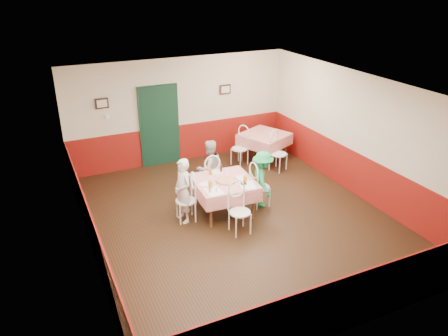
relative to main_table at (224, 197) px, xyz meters
name	(u,v)px	position (x,y,z in m)	size (l,w,h in m)	color
floor	(238,218)	(0.17, -0.35, -0.38)	(7.00, 7.00, 0.00)	black
ceiling	(240,88)	(0.17, -0.35, 2.42)	(7.00, 7.00, 0.00)	white
back_wall	(180,111)	(0.17, 3.15, 1.02)	(6.00, 0.10, 2.80)	beige
front_wall	(358,250)	(0.17, -3.85, 1.02)	(6.00, 0.10, 2.80)	beige
left_wall	(84,185)	(-2.83, -0.35, 1.02)	(0.10, 7.00, 2.80)	beige
right_wall	(358,135)	(3.17, -0.35, 1.02)	(0.10, 7.00, 2.80)	beige
wainscot_back	(182,143)	(0.17, 3.13, 0.12)	(6.00, 0.03, 1.00)	maroon
wainscot_front	(349,303)	(0.17, -3.84, 0.12)	(6.00, 0.03, 1.00)	maroon
wainscot_left	(91,230)	(-2.82, -0.35, 0.12)	(0.03, 7.00, 1.00)	maroon
wainscot_right	(353,172)	(3.15, -0.35, 0.12)	(0.03, 7.00, 1.00)	maroon
door	(160,127)	(-0.43, 3.10, 0.68)	(0.96, 0.06, 2.10)	black
picture_left	(102,103)	(-1.83, 3.10, 1.48)	(0.32, 0.03, 0.26)	black
picture_right	(225,89)	(1.47, 3.10, 1.48)	(0.32, 0.03, 0.26)	black
thermostat	(108,117)	(-1.73, 3.10, 1.12)	(0.10, 0.03, 0.10)	white
main_table	(224,197)	(0.00, 0.00, 0.00)	(1.22, 1.22, 0.77)	red
second_table	(264,147)	(2.21, 2.17, 0.00)	(1.12, 1.12, 0.77)	red
chair_left	(186,201)	(-0.85, 0.05, 0.08)	(0.42, 0.42, 0.90)	white
chair_right	(260,187)	(0.85, -0.05, 0.08)	(0.42, 0.42, 0.90)	white
chair_far	(210,178)	(0.05, 0.85, 0.08)	(0.42, 0.42, 0.90)	white
chair_near	(240,212)	(-0.05, -0.85, 0.08)	(0.42, 0.42, 0.90)	white
chair_second_a	(240,149)	(1.46, 2.17, 0.08)	(0.42, 0.42, 0.90)	white
chair_second_b	(278,154)	(2.21, 1.42, 0.08)	(0.42, 0.42, 0.90)	white
pizza	(226,181)	(0.02, -0.04, 0.40)	(0.41, 0.41, 0.03)	#B74723
plate_left	(205,184)	(-0.43, 0.00, 0.39)	(0.25, 0.25, 0.01)	white
plate_right	(242,178)	(0.40, -0.05, 0.39)	(0.25, 0.25, 0.01)	white
plate_far	(217,172)	(0.03, 0.43, 0.39)	(0.25, 0.25, 0.01)	white
glass_a	(210,185)	(-0.40, -0.20, 0.46)	(0.08, 0.08, 0.15)	#BF7219
glass_b	(245,179)	(0.37, -0.25, 0.46)	(0.08, 0.08, 0.14)	#BF7219
glass_c	(210,172)	(-0.14, 0.40, 0.45)	(0.07, 0.07, 0.13)	#BF7219
beer_bottle	(221,168)	(0.12, 0.42, 0.48)	(0.05, 0.05, 0.19)	#381C0A
shaker_a	(210,190)	(-0.47, -0.37, 0.43)	(0.04, 0.04, 0.09)	silver
shaker_b	(216,190)	(-0.36, -0.42, 0.43)	(0.04, 0.04, 0.09)	silver
shaker_c	(210,190)	(-0.48, -0.36, 0.43)	(0.04, 0.04, 0.09)	#B23319
menu_left	(214,191)	(-0.39, -0.35, 0.39)	(0.30, 0.40, 0.00)	white
menu_right	(248,185)	(0.35, -0.40, 0.39)	(0.30, 0.40, 0.00)	white
wallet	(244,184)	(0.30, -0.33, 0.40)	(0.11, 0.09, 0.02)	black
diner_left	(183,191)	(-0.90, 0.05, 0.31)	(0.50, 0.33, 1.38)	gray
diner_far	(209,168)	(0.05, 0.90, 0.30)	(0.65, 0.51, 1.34)	gray
diner_right	(262,179)	(0.90, -0.05, 0.26)	(0.82, 0.47, 1.27)	gray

